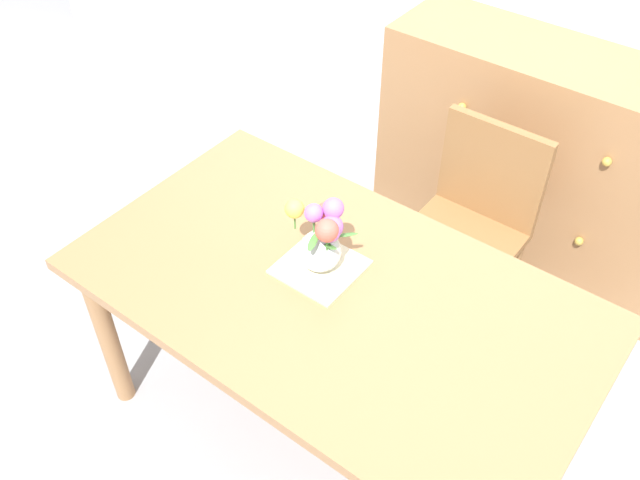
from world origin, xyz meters
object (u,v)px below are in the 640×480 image
object	(u,v)px
dining_table	(334,309)
dresser	(541,162)
chair_far	(472,219)
flower_vase	(322,237)

from	to	relation	value
dining_table	dresser	xyz separation A→B (m)	(0.13, 1.33, -0.16)
dining_table	chair_far	distance (m)	0.82
dining_table	chair_far	size ratio (longest dim) A/B	1.79
dresser	flower_vase	bearing A→B (deg)	-99.50
dining_table	flower_vase	xyz separation A→B (m)	(-0.08, 0.05, 0.22)
dining_table	flower_vase	world-z (taller)	flower_vase
dining_table	dresser	bearing A→B (deg)	84.44
dresser	dining_table	bearing A→B (deg)	-95.56
chair_far	flower_vase	size ratio (longest dim) A/B	3.64
dresser	flower_vase	size ratio (longest dim) A/B	5.68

